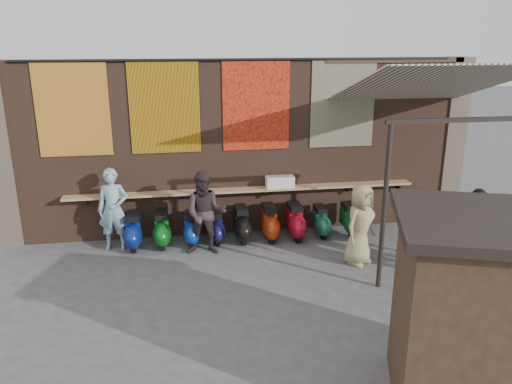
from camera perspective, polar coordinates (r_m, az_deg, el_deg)
ground at (r=9.69m, az=0.65°, el=-10.01°), size 70.00×70.00×0.00m
brick_wall at (r=11.54m, az=-1.62°, el=5.06°), size 10.00×0.40×4.00m
pier_left at (r=12.03m, az=-27.04°, el=3.66°), size 0.50×0.50×4.00m
pier_right at (r=13.26m, az=21.36°, el=5.48°), size 0.50×0.50×4.00m
eating_counter at (r=11.42m, az=-1.34°, el=0.25°), size 8.00×0.32×0.05m
shelf_box at (r=11.48m, az=2.75°, el=1.16°), size 0.64×0.28×0.27m
tapestry_redgold at (r=11.25m, az=-20.22°, el=8.87°), size 1.50×0.02×2.00m
tapestry_sun at (r=11.06m, az=-10.40°, el=9.51°), size 1.50×0.02×2.00m
tapestry_orange at (r=11.20m, az=0.03°, el=9.88°), size 1.50×0.02×2.00m
tapestry_multi at (r=11.69m, az=9.90°, el=9.94°), size 1.50×0.02×2.00m
hang_rail at (r=11.06m, az=-1.55°, el=14.88°), size 9.50×0.06×0.06m
scooter_stool_0 at (r=11.25m, az=-13.82°, el=-4.37°), size 0.37×0.82×0.78m
scooter_stool_1 at (r=11.24m, az=-10.69°, el=-4.22°), size 0.36×0.80×0.76m
scooter_stool_2 at (r=11.24m, az=-7.42°, el=-4.19°), size 0.34×0.75×0.71m
scooter_stool_3 at (r=11.33m, az=-4.54°, el=-4.01°), size 0.32×0.71×0.68m
scooter_stool_4 at (r=11.32m, az=-1.64°, el=-3.72°), size 0.37×0.81×0.77m
scooter_stool_5 at (r=11.41m, az=1.57°, el=-3.54°), size 0.37×0.82×0.78m
scooter_stool_6 at (r=11.50m, az=4.50°, el=-3.38°), size 0.38×0.84×0.79m
scooter_stool_7 at (r=11.70m, az=7.41°, el=-3.35°), size 0.33×0.73×0.70m
scooter_stool_8 at (r=11.87m, az=10.63°, el=-3.13°), size 0.34×0.76×0.73m
diner_left at (r=11.15m, az=-15.99°, el=-1.93°), size 0.69×0.48×1.80m
diner_right at (r=10.53m, az=-5.75°, el=-2.46°), size 0.96×0.80×1.80m
shopper_navy at (r=10.44m, az=23.77°, el=-4.24°), size 1.11×0.80×1.75m
shopper_grey at (r=10.13m, az=22.75°, el=-4.86°), size 1.28×1.05×1.72m
shopper_tan at (r=10.26m, az=11.81°, el=-3.67°), size 0.98×0.91×1.68m
market_stall at (r=6.81m, az=25.58°, el=-13.13°), size 2.62×2.28×2.39m
stall_roof at (r=6.30m, az=27.04°, el=-3.18°), size 2.95×2.60×0.12m
stall_sign at (r=7.32m, az=24.41°, el=-6.14°), size 1.15×0.43×0.50m
stall_shelf at (r=7.68m, az=23.61°, el=-12.05°), size 1.76×0.69×0.06m
awning_canvas at (r=10.66m, az=19.10°, el=11.56°), size 3.20×3.28×0.97m
awning_ledger at (r=12.06m, az=15.70°, el=14.33°), size 3.30×0.08×0.12m
awning_header at (r=9.43m, az=23.05°, el=7.60°), size 3.00×0.08×0.08m
awning_post_left at (r=9.13m, az=14.45°, el=-1.76°), size 0.09×0.09×3.10m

